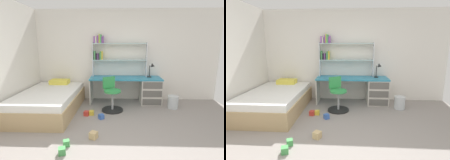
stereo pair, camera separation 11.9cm
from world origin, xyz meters
TOP-DOWN VIEW (x-y plane):
  - ground_plane at (0.00, 0.00)m, footprint 5.59×6.17m
  - room_shell at (-1.22, 1.24)m, footprint 5.59×6.17m
  - desk at (0.70, 2.26)m, footprint 1.91×0.60m
  - bookshelf_hutch at (-0.18, 2.45)m, footprint 1.48×0.22m
  - desk_lamp at (0.91, 2.29)m, footprint 0.20×0.17m
  - swivel_chair at (-0.15, 1.68)m, footprint 0.52×0.52m
  - bed_platform at (-1.63, 1.56)m, footprint 1.29×2.05m
  - waste_bin at (1.38, 1.86)m, footprint 0.26×0.26m
  - toy_block_natural_0 at (-0.41, 0.36)m, footprint 0.16×0.16m
  - toy_block_yellow_1 at (-0.60, 1.36)m, footprint 0.10×0.10m
  - toy_block_red_2 at (-0.71, 1.32)m, footprint 0.12×0.12m
  - toy_block_green_3 at (-0.82, -0.08)m, footprint 0.13×0.13m
  - toy_block_blue_4 at (-0.36, 1.15)m, footprint 0.14×0.14m
  - toy_block_green_5 at (-0.81, 0.13)m, footprint 0.13×0.13m

SIDE VIEW (x-z plane):
  - ground_plane at x=0.00m, z-range -0.02..0.00m
  - toy_block_green_5 at x=-0.81m, z-range 0.00..0.10m
  - toy_block_yellow_1 at x=-0.60m, z-range 0.00..0.10m
  - toy_block_green_3 at x=-0.82m, z-range 0.00..0.10m
  - toy_block_blue_4 at x=-0.36m, z-range 0.00..0.10m
  - toy_block_red_2 at x=-0.71m, z-range 0.00..0.11m
  - toy_block_natural_0 at x=-0.41m, z-range 0.00..0.12m
  - waste_bin at x=1.38m, z-range 0.00..0.32m
  - bed_platform at x=-1.63m, z-range -0.06..0.56m
  - swivel_chair at x=-0.15m, z-range -0.08..0.72m
  - desk at x=0.70m, z-range 0.04..0.75m
  - desk_lamp at x=0.91m, z-range 0.77..1.15m
  - room_shell at x=-1.22m, z-range 0.00..2.53m
  - bookshelf_hutch at x=-0.18m, z-range 0.81..1.96m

